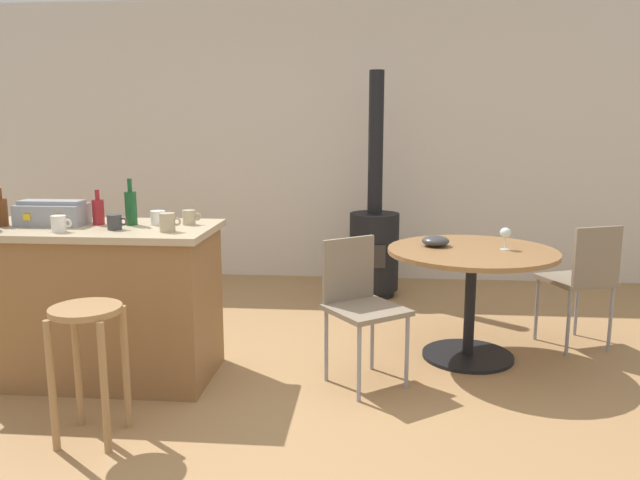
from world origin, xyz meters
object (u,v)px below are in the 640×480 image
Objects in this scene: wood_stove at (374,240)px; cup_3 at (59,224)px; bottle_2 at (98,211)px; toolbox at (52,213)px; kitchen_island at (98,302)px; bottle_0 at (131,207)px; cup_4 at (115,222)px; cup_1 at (168,222)px; folding_chair_near at (583,276)px; wooden_stool at (88,343)px; cup_2 at (158,218)px; bottle_1 at (1,211)px; serving_bowl at (435,241)px; dining_table at (471,275)px; cup_0 at (189,217)px; folding_chair_far at (360,299)px; wine_glass at (505,233)px.

cup_3 is (-1.75, -2.20, 0.47)m from wood_stove.
wood_stove reaches higher than bottle_2.
kitchen_island is at bearing -5.38° from toolbox.
kitchen_island is 5.16× the size of bottle_0.
cup_4 is at bearing -125.10° from wood_stove.
cup_1 is at bearing -6.89° from cup_4.
wood_stove reaches higher than folding_chair_near.
wooden_stool is at bearing -108.84° from cup_1.
wooden_stool is 0.98m from cup_2.
bottle_1 is (-0.28, -0.06, 0.02)m from toolbox.
dining_table is at bearing -20.42° from serving_bowl.
wooden_stool is 1.03m from cup_0.
folding_chair_far is 0.76m from serving_bowl.
bottle_0 is 1.94m from serving_bowl.
dining_table is 5.16× the size of bottle_2.
cup_3 reaches higher than wine_glass.
cup_1 is (0.29, -0.21, -0.05)m from bottle_0.
cup_3 is (-1.67, -0.27, 0.47)m from folding_chair_far.
serving_bowl is (2.32, 0.57, -0.23)m from toolbox.
bottle_0 is 1.24× the size of bottle_1.
cup_2 is at bearing -167.67° from dining_table.
cup_4 is (-2.11, -0.61, 0.41)m from dining_table.
bottle_1 is at bearing -172.19° from bottle_0.
bottle_0 reaches higher than folding_chair_far.
cup_0 is 0.43m from cup_4.
folding_chair_near is 3.34m from cup_3.
bottle_1 reaches higher than wine_glass.
cup_4 is (0.18, -0.11, 0.51)m from kitchen_island.
dining_table is 4.82× the size of bottle_1.
wine_glass is at bearing 15.61° from cup_3.
toolbox is 1.41× the size of bottle_0.
cup_4 is at bearing -5.39° from bottle_1.
cup_2 is 0.55m from cup_3.
cup_0 is (0.81, 0.09, -0.03)m from toolbox.
folding_chair_far is at bearing 9.29° from cup_3.
cup_0 is 1.99m from wine_glass.
wood_stove is 2.47m from bottle_0.
wood_stove is 1.73m from wine_glass.
toolbox reaches higher than kitchen_island.
cup_1 is 0.27m from cup_2.
cup_4 is (-0.32, 0.04, -0.01)m from cup_1.
toolbox is 2.80m from wine_glass.
kitchen_island is 0.63m from cup_2.
folding_chair_near is at bearing 13.68° from cup_2.
cup_3 is 0.65× the size of serving_bowl.
bottle_1 is (-3.61, -0.78, 0.50)m from folding_chair_near.
cup_2 is at bearing 7.80° from bottle_1.
folding_chair_far is at bearing -132.52° from serving_bowl.
bottle_0 is at bearing -168.01° from dining_table.
serving_bowl is (2.60, 0.63, -0.25)m from bottle_1.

